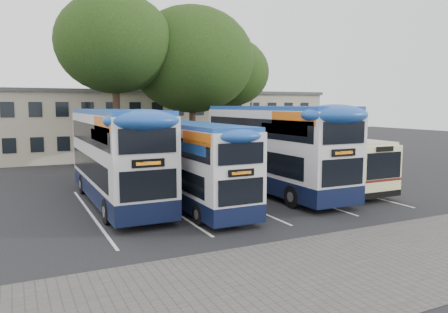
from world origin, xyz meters
The scene contains 12 objects.
ground centered at (0.00, 0.00, 0.00)m, with size 120.00×120.00×0.00m, color black.
paving_strip centered at (-2.00, -5.00, 0.01)m, with size 40.00×6.00×0.01m, color #595654.
bay_lines centered at (-3.75, 5.00, 0.01)m, with size 14.12×11.00×0.01m.
depot_building centered at (0.00, 26.99, 3.15)m, with size 32.40×8.40×6.20m.
lamp_post centered at (6.00, 19.97, 5.08)m, with size 0.25×1.05×9.06m.
tree_left centered at (-7.02, 16.45, 9.10)m, with size 8.16×8.16×12.58m.
tree_mid centered at (-0.88, 17.40, 8.33)m, with size 9.64×9.64×12.43m.
tree_right centered at (2.74, 18.38, 7.56)m, with size 6.84×6.84×10.49m.
bus_dd_left centered at (-9.19, 6.67, 2.55)m, with size 2.69×11.10×4.62m.
bus_dd_mid centered at (-6.05, 4.40, 2.20)m, with size 2.33×9.60×4.00m.
bus_dd_right centered at (-0.70, 5.85, 2.64)m, with size 2.79×11.49×4.79m.
bus_single centered at (2.62, 6.00, 1.70)m, with size 2.55×10.04×2.99m.
Camera 1 is at (-13.72, -14.73, 4.85)m, focal length 35.00 mm.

